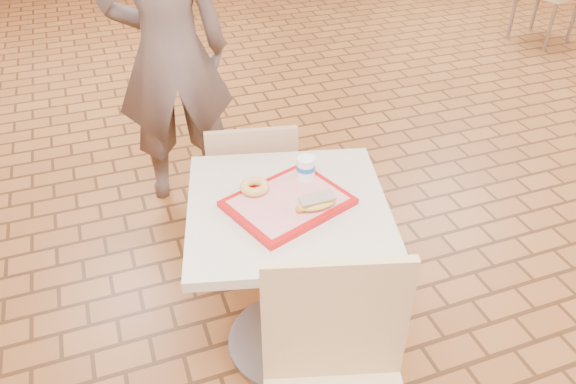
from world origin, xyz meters
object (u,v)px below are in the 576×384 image
object	(u,v)px
chair_main_back	(252,189)
long_john_donut	(316,203)
customer	(170,53)
serving_tray	(288,203)
paper_cup	(306,168)
main_table	(288,256)
ring_donut	(254,187)

from	to	relation	value
chair_main_back	long_john_donut	size ratio (longest dim) A/B	5.53
customer	serving_tray	bearing A→B (deg)	102.78
serving_tray	long_john_donut	distance (m)	0.12
customer	chair_main_back	bearing A→B (deg)	109.21
paper_cup	long_john_donut	bearing A→B (deg)	-100.56
main_table	paper_cup	bearing A→B (deg)	44.41
long_john_donut	serving_tray	bearing A→B (deg)	134.15
ring_donut	paper_cup	distance (m)	0.21
serving_tray	long_john_donut	xyz separation A→B (m)	(0.08, -0.08, 0.03)
serving_tray	ring_donut	size ratio (longest dim) A/B	3.75
serving_tray	long_john_donut	bearing A→B (deg)	-45.85
ring_donut	long_john_donut	xyz separation A→B (m)	(0.17, -0.18, 0.00)
chair_main_back	long_john_donut	world-z (taller)	chair_main_back
customer	paper_cup	bearing A→B (deg)	108.54
paper_cup	serving_tray	bearing A→B (deg)	-135.59
chair_main_back	serving_tray	world-z (taller)	chair_main_back
main_table	serving_tray	world-z (taller)	serving_tray
chair_main_back	customer	xyz separation A→B (m)	(-0.20, 0.78, 0.40)
serving_tray	long_john_donut	size ratio (longest dim) A/B	2.65
chair_main_back	ring_donut	world-z (taller)	chair_main_back
main_table	paper_cup	world-z (taller)	paper_cup
customer	serving_tray	world-z (taller)	customer
chair_main_back	paper_cup	distance (m)	0.57
long_john_donut	paper_cup	xyz separation A→B (m)	(0.04, 0.19, 0.02)
ring_donut	long_john_donut	size ratio (longest dim) A/B	0.71
main_table	long_john_donut	distance (m)	0.32
paper_cup	main_table	bearing A→B (deg)	-135.59
chair_main_back	ring_donut	bearing A→B (deg)	87.50
main_table	long_john_donut	size ratio (longest dim) A/B	5.00
main_table	paper_cup	distance (m)	0.36
main_table	customer	bearing A→B (deg)	97.67
customer	long_john_donut	distance (m)	1.43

